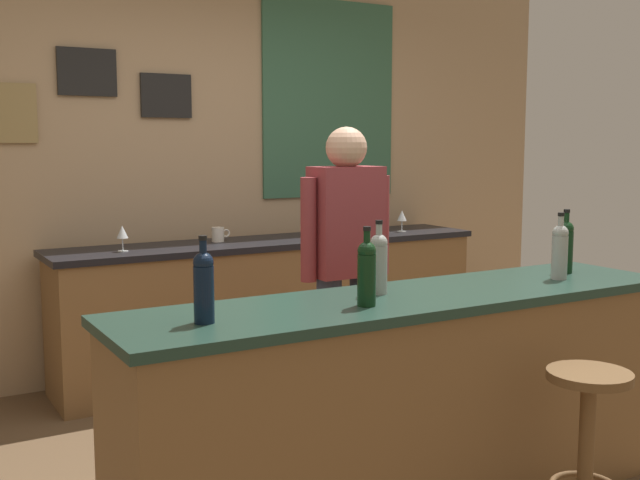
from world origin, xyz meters
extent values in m
plane|color=brown|center=(0.00, 0.00, 0.00)|extent=(10.00, 10.00, 0.00)
cube|color=tan|center=(0.00, 2.03, 1.40)|extent=(6.00, 0.06, 2.80)
cube|color=#997F4C|center=(-1.20, 1.99, 1.71)|extent=(0.39, 0.02, 0.35)
cube|color=black|center=(-0.70, 1.99, 1.97)|extent=(0.36, 0.02, 0.29)
cube|color=black|center=(-0.20, 1.99, 1.84)|extent=(0.34, 0.02, 0.28)
cube|color=#38664C|center=(1.04, 1.99, 1.85)|extent=(1.08, 0.02, 1.41)
cube|color=brown|center=(0.00, -0.40, 0.44)|extent=(2.48, 0.57, 0.88)
cube|color=#1E382D|center=(0.00, -0.40, 0.90)|extent=(2.53, 0.60, 0.04)
cube|color=brown|center=(0.40, 1.65, 0.43)|extent=(2.88, 0.53, 0.86)
cube|color=black|center=(0.40, 1.65, 0.88)|extent=(2.94, 0.56, 0.04)
cylinder|color=#384766|center=(0.29, 0.42, 0.43)|extent=(0.13, 0.13, 0.86)
cylinder|color=#384766|center=(0.09, 0.42, 0.43)|extent=(0.13, 0.13, 0.86)
cube|color=maroon|center=(0.19, 0.42, 1.14)|extent=(0.36, 0.20, 0.56)
sphere|color=tan|center=(0.19, 0.42, 1.51)|extent=(0.21, 0.21, 0.21)
cylinder|color=maroon|center=(0.41, 0.42, 1.11)|extent=(0.08, 0.08, 0.52)
cylinder|color=maroon|center=(-0.03, 0.42, 1.11)|extent=(0.08, 0.08, 0.52)
cylinder|color=brown|center=(0.42, -0.96, 0.32)|extent=(0.06, 0.06, 0.65)
cylinder|color=brown|center=(0.42, -0.96, 0.66)|extent=(0.32, 0.32, 0.03)
cylinder|color=black|center=(-0.92, -0.44, 1.02)|extent=(0.07, 0.07, 0.20)
sphere|color=black|center=(-0.92, -0.44, 1.13)|extent=(0.07, 0.07, 0.07)
cylinder|color=black|center=(-0.92, -0.44, 1.17)|extent=(0.03, 0.03, 0.09)
cylinder|color=black|center=(-0.92, -0.44, 1.22)|extent=(0.03, 0.03, 0.02)
cylinder|color=black|center=(-0.28, -0.49, 1.02)|extent=(0.07, 0.07, 0.20)
sphere|color=black|center=(-0.28, -0.49, 1.13)|extent=(0.07, 0.07, 0.07)
cylinder|color=black|center=(-0.28, -0.49, 1.17)|extent=(0.03, 0.03, 0.09)
cylinder|color=black|center=(-0.28, -0.49, 1.22)|extent=(0.03, 0.03, 0.02)
cylinder|color=#999E99|center=(-0.11, -0.31, 1.02)|extent=(0.07, 0.07, 0.20)
sphere|color=#999E99|center=(-0.11, -0.31, 1.13)|extent=(0.07, 0.07, 0.07)
cylinder|color=#999E99|center=(-0.11, -0.31, 1.17)|extent=(0.03, 0.03, 0.09)
cylinder|color=black|center=(-0.11, -0.31, 1.22)|extent=(0.03, 0.03, 0.02)
cylinder|color=#999E99|center=(0.80, -0.44, 1.02)|extent=(0.07, 0.07, 0.20)
sphere|color=#999E99|center=(0.80, -0.44, 1.13)|extent=(0.07, 0.07, 0.07)
cylinder|color=#999E99|center=(0.80, -0.44, 1.17)|extent=(0.03, 0.03, 0.09)
cylinder|color=black|center=(0.80, -0.44, 1.22)|extent=(0.03, 0.03, 0.02)
cylinder|color=black|center=(0.96, -0.33, 1.02)|extent=(0.07, 0.07, 0.20)
sphere|color=black|center=(0.96, -0.33, 1.13)|extent=(0.07, 0.07, 0.07)
cylinder|color=black|center=(0.96, -0.33, 1.17)|extent=(0.03, 0.03, 0.09)
cylinder|color=black|center=(0.96, -0.33, 1.22)|extent=(0.03, 0.03, 0.02)
cylinder|color=silver|center=(-0.63, 1.59, 0.90)|extent=(0.06, 0.06, 0.00)
cylinder|color=silver|center=(-0.63, 1.59, 0.94)|extent=(0.01, 0.01, 0.07)
cone|color=silver|center=(-0.63, 1.59, 1.02)|extent=(0.07, 0.07, 0.08)
cylinder|color=silver|center=(1.40, 1.58, 0.90)|extent=(0.06, 0.06, 0.00)
cylinder|color=silver|center=(1.40, 1.58, 0.94)|extent=(0.01, 0.01, 0.07)
cone|color=silver|center=(1.40, 1.58, 1.02)|extent=(0.07, 0.07, 0.08)
cylinder|color=silver|center=(0.04, 1.73, 0.95)|extent=(0.08, 0.08, 0.09)
torus|color=silver|center=(0.09, 1.73, 0.95)|extent=(0.06, 0.01, 0.06)
camera|label=1|loc=(-1.90, -2.91, 1.54)|focal=43.50mm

